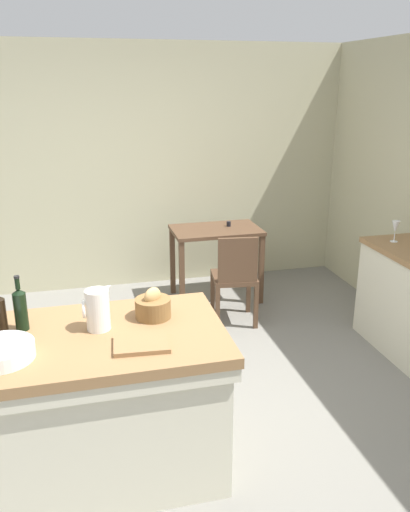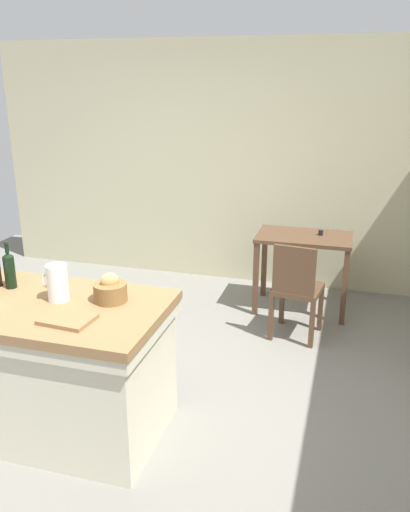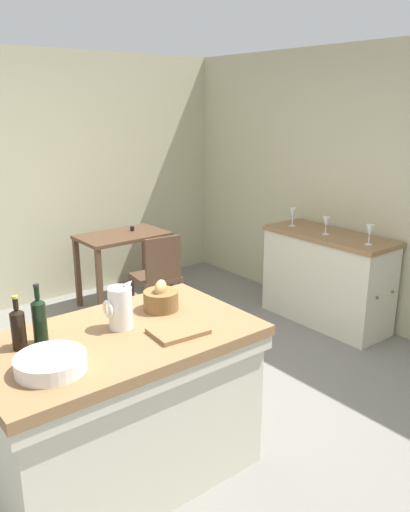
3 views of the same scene
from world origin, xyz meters
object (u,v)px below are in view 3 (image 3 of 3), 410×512
side_cabinet (327,278)px  wine_glass_left (326,222)px  bread_basket (161,299)px  wine_bottle_amber (18,328)px  wooden_chair (158,276)px  wine_glass_far_left (370,231)px  wine_glass_middle (293,214)px  wash_bowl (51,363)px  cutting_board (178,331)px  wine_bottle_dark (39,319)px  writing_desk (123,246)px  pitcher (120,307)px  island_table (123,402)px

side_cabinet → wine_glass_left: wine_glass_left is taller
bread_basket → wine_glass_left: (2.22, 0.56, 0.05)m
wine_bottle_amber → wooden_chair: bearing=40.2°
wine_glass_far_left → wine_bottle_amber: bearing=-178.5°
wine_glass_left → wine_glass_middle: 0.42m
wine_glass_middle → side_cabinet: bearing=-83.4°
wash_bowl → cutting_board: (0.69, -0.04, -0.03)m
wine_bottle_dark → writing_desk: bearing=52.0°
pitcher → wine_bottle_dark: size_ratio=0.86×
side_cabinet → island_table: bearing=-165.2°
wooden_chair → wine_bottle_dark: wine_bottle_dark is taller
writing_desk → wine_glass_far_left: size_ratio=5.10×
side_cabinet → wash_bowl: bearing=-164.6°
wooden_chair → wash_bowl: 2.60m
wash_bowl → wine_glass_middle: wine_glass_middle is taller
island_table → cutting_board: cutting_board is taller
side_cabinet → wooden_chair: side_cabinet is taller
island_table → wine_glass_far_left: size_ratio=8.28×
cutting_board → bread_basket: bearing=71.4°
writing_desk → wine_bottle_amber: wine_bottle_amber is taller
writing_desk → cutting_board: 2.75m
bread_basket → wine_bottle_amber: 0.84m
writing_desk → wine_glass_far_left: wine_glass_far_left is taller
wine_glass_left → island_table: bearing=-164.7°
cutting_board → wine_glass_left: size_ratio=1.75×
pitcher → wine_glass_middle: bearing=22.7°
island_table → cutting_board: (0.25, -0.19, 0.42)m
wooden_chair → side_cabinet: bearing=-37.6°
wash_bowl → bread_basket: bearing=20.1°
wine_bottle_dark → wine_glass_far_left: wine_bottle_dark is taller
writing_desk → wash_bowl: (-1.77, -2.48, 0.29)m
pitcher → wine_glass_left: size_ratio=1.67×
writing_desk → wine_bottle_dark: bearing=-128.0°
side_cabinet → wine_bottle_amber: 3.21m
cutting_board → wine_bottle_dark: wine_bottle_dark is taller
wooden_chair → cutting_board: size_ratio=3.10×
wine_bottle_amber → wine_glass_left: wine_bottle_amber is taller
island_table → wine_bottle_dark: bearing=156.0°
island_table → wine_bottle_amber: (-0.47, 0.16, 0.53)m
wooden_chair → wine_glass_middle: (1.24, -0.56, 0.54)m
side_cabinet → cutting_board: bearing=-159.7°
wine_bottle_amber → wine_glass_left: bearing=10.2°
wine_glass_left → wine_bottle_dark: bearing=-169.5°
pitcher → wine_glass_left: bearing=14.2°
wooden_chair → wine_glass_left: wine_glass_left is taller
wash_bowl → wine_glass_left: wine_glass_left is taller
wooden_chair → pitcher: (-1.30, -1.63, 0.53)m
writing_desk → wine_bottle_dark: wine_bottle_dark is taller
wooden_chair → wash_bowl: (-1.78, -1.84, 0.45)m
pitcher → wine_glass_left: 2.62m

